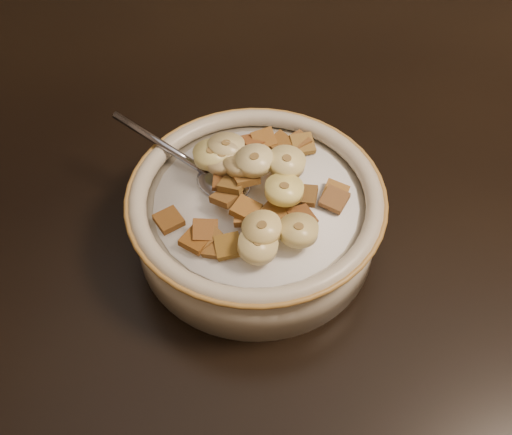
# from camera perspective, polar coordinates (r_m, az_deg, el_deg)

# --- Properties ---
(floor) EXTENTS (4.00, 4.50, 0.10)m
(floor) POSITION_cam_1_polar(r_m,az_deg,el_deg) (1.37, 10.77, -18.41)
(floor) COLOR #422816
(floor) RESTS_ON ground
(table) EXTENTS (1.43, 0.96, 0.04)m
(table) POSITION_cam_1_polar(r_m,az_deg,el_deg) (0.72, 19.83, 5.07)
(table) COLOR black
(table) RESTS_ON floor
(cereal_bowl) EXTENTS (0.21, 0.21, 0.05)m
(cereal_bowl) POSITION_cam_1_polar(r_m,az_deg,el_deg) (0.56, 0.00, -0.32)
(cereal_bowl) COLOR #AEA893
(cereal_bowl) RESTS_ON table
(milk) EXTENTS (0.17, 0.17, 0.00)m
(milk) POSITION_cam_1_polar(r_m,az_deg,el_deg) (0.54, 0.00, 1.36)
(milk) COLOR white
(milk) RESTS_ON cereal_bowl
(spoon) EXTENTS (0.06, 0.06, 0.01)m
(spoon) POSITION_cam_1_polar(r_m,az_deg,el_deg) (0.55, -2.92, 3.11)
(spoon) COLOR gray
(spoon) RESTS_ON cereal_bowl
(cereal_square_0) EXTENTS (0.03, 0.03, 0.01)m
(cereal_square_0) POSITION_cam_1_polar(r_m,az_deg,el_deg) (0.53, -0.97, 3.61)
(cereal_square_0) COLOR olive
(cereal_square_0) RESTS_ON milk
(cereal_square_1) EXTENTS (0.02, 0.02, 0.01)m
(cereal_square_1) POSITION_cam_1_polar(r_m,az_deg,el_deg) (0.51, -4.55, -1.22)
(cereal_square_1) COLOR brown
(cereal_square_1) RESTS_ON milk
(cereal_square_2) EXTENTS (0.03, 0.02, 0.01)m
(cereal_square_2) POSITION_cam_1_polar(r_m,az_deg,el_deg) (0.55, 7.07, 2.22)
(cereal_square_2) COLOR olive
(cereal_square_2) RESTS_ON milk
(cereal_square_3) EXTENTS (0.03, 0.03, 0.01)m
(cereal_square_3) POSITION_cam_1_polar(r_m,az_deg,el_deg) (0.58, -0.30, 6.75)
(cereal_square_3) COLOR brown
(cereal_square_3) RESTS_ON milk
(cereal_square_4) EXTENTS (0.03, 0.03, 0.01)m
(cereal_square_4) POSITION_cam_1_polar(r_m,az_deg,el_deg) (0.55, 2.11, 4.87)
(cereal_square_4) COLOR brown
(cereal_square_4) RESTS_ON milk
(cereal_square_5) EXTENTS (0.03, 0.03, 0.01)m
(cereal_square_5) POSITION_cam_1_polar(r_m,az_deg,el_deg) (0.51, -4.40, -1.62)
(cereal_square_5) COLOR brown
(cereal_square_5) RESTS_ON milk
(cereal_square_6) EXTENTS (0.03, 0.03, 0.01)m
(cereal_square_6) POSITION_cam_1_polar(r_m,az_deg,el_deg) (0.51, 4.04, 0.01)
(cereal_square_6) COLOR brown
(cereal_square_6) RESTS_ON milk
(cereal_square_7) EXTENTS (0.02, 0.02, 0.01)m
(cereal_square_7) POSITION_cam_1_polar(r_m,az_deg,el_deg) (0.53, -2.78, 3.33)
(cereal_square_7) COLOR brown
(cereal_square_7) RESTS_ON milk
(cereal_square_8) EXTENTS (0.02, 0.02, 0.01)m
(cereal_square_8) POSITION_cam_1_polar(r_m,az_deg,el_deg) (0.50, -3.51, -2.56)
(cereal_square_8) COLOR olive
(cereal_square_8) RESTS_ON milk
(cereal_square_9) EXTENTS (0.03, 0.03, 0.01)m
(cereal_square_9) POSITION_cam_1_polar(r_m,az_deg,el_deg) (0.56, -3.10, 5.27)
(cereal_square_9) COLOR #9D6B2F
(cereal_square_9) RESTS_ON milk
(cereal_square_10) EXTENTS (0.03, 0.03, 0.01)m
(cereal_square_10) POSITION_cam_1_polar(r_m,az_deg,el_deg) (0.58, 3.70, 6.70)
(cereal_square_10) COLOR #9C5929
(cereal_square_10) RESTS_ON milk
(cereal_square_11) EXTENTS (0.03, 0.03, 0.01)m
(cereal_square_11) POSITION_cam_1_polar(r_m,az_deg,el_deg) (0.54, 6.98, 1.61)
(cereal_square_11) COLOR brown
(cereal_square_11) RESTS_ON milk
(cereal_square_12) EXTENTS (0.03, 0.03, 0.01)m
(cereal_square_12) POSITION_cam_1_polar(r_m,az_deg,el_deg) (0.58, 4.16, 6.52)
(cereal_square_12) COLOR olive
(cereal_square_12) RESTS_ON milk
(cereal_square_13) EXTENTS (0.03, 0.03, 0.01)m
(cereal_square_13) POSITION_cam_1_polar(r_m,az_deg,el_deg) (0.50, 0.10, -1.35)
(cereal_square_13) COLOR brown
(cereal_square_13) RESTS_ON milk
(cereal_square_14) EXTENTS (0.03, 0.03, 0.01)m
(cereal_square_14) POSITION_cam_1_polar(r_m,az_deg,el_deg) (0.58, 2.19, 6.58)
(cereal_square_14) COLOR brown
(cereal_square_14) RESTS_ON milk
(cereal_square_15) EXTENTS (0.03, 0.03, 0.01)m
(cereal_square_15) POSITION_cam_1_polar(r_m,az_deg,el_deg) (0.51, 1.90, 0.68)
(cereal_square_15) COLOR brown
(cereal_square_15) RESTS_ON milk
(cereal_square_16) EXTENTS (0.03, 0.03, 0.01)m
(cereal_square_16) POSITION_cam_1_polar(r_m,az_deg,el_deg) (0.58, 0.74, 6.92)
(cereal_square_16) COLOR brown
(cereal_square_16) RESTS_ON milk
(cereal_square_17) EXTENTS (0.03, 0.03, 0.01)m
(cereal_square_17) POSITION_cam_1_polar(r_m,az_deg,el_deg) (0.51, -0.90, 0.73)
(cereal_square_17) COLOR brown
(cereal_square_17) RESTS_ON milk
(cereal_square_18) EXTENTS (0.02, 0.02, 0.01)m
(cereal_square_18) POSITION_cam_1_polar(r_m,az_deg,el_deg) (0.53, 4.33, 1.97)
(cereal_square_18) COLOR brown
(cereal_square_18) RESTS_ON milk
(cereal_square_19) EXTENTS (0.03, 0.03, 0.01)m
(cereal_square_19) POSITION_cam_1_polar(r_m,az_deg,el_deg) (0.53, -7.76, -0.22)
(cereal_square_19) COLOR brown
(cereal_square_19) RESTS_ON milk
(cereal_square_20) EXTENTS (0.03, 0.03, 0.01)m
(cereal_square_20) POSITION_cam_1_polar(r_m,az_deg,el_deg) (0.53, -2.05, 3.03)
(cereal_square_20) COLOR brown
(cereal_square_20) RESTS_ON milk
(cereal_square_21) EXTENTS (0.03, 0.03, 0.01)m
(cereal_square_21) POSITION_cam_1_polar(r_m,az_deg,el_deg) (0.52, -2.66, 1.81)
(cereal_square_21) COLOR brown
(cereal_square_21) RESTS_ON milk
(cereal_square_22) EXTENTS (0.03, 0.03, 0.01)m
(cereal_square_22) POSITION_cam_1_polar(r_m,az_deg,el_deg) (0.51, 1.40, -0.39)
(cereal_square_22) COLOR #945931
(cereal_square_22) RESTS_ON milk
(cereal_square_23) EXTENTS (0.03, 0.03, 0.01)m
(cereal_square_23) POSITION_cam_1_polar(r_m,az_deg,el_deg) (0.56, -0.18, 5.37)
(cereal_square_23) COLOR olive
(cereal_square_23) RESTS_ON milk
(cereal_square_24) EXTENTS (0.03, 0.03, 0.01)m
(cereal_square_24) POSITION_cam_1_polar(r_m,az_deg,el_deg) (0.50, -2.48, -2.56)
(cereal_square_24) COLOR brown
(cereal_square_24) RESTS_ON milk
(cereal_square_25) EXTENTS (0.02, 0.02, 0.01)m
(cereal_square_25) POSITION_cam_1_polar(r_m,az_deg,el_deg) (0.51, -0.77, 0.17)
(cereal_square_25) COLOR #9C5D2B
(cereal_square_25) RESTS_ON milk
(cereal_square_26) EXTENTS (0.03, 0.03, 0.01)m
(cereal_square_26) POSITION_cam_1_polar(r_m,az_deg,el_deg) (0.51, -5.39, -2.03)
(cereal_square_26) COLOR brown
(cereal_square_26) RESTS_ON milk
(banana_slice_0) EXTENTS (0.04, 0.04, 0.01)m
(banana_slice_0) POSITION_cam_1_polar(r_m,az_deg,el_deg) (0.50, 3.80, -1.13)
(banana_slice_0) COLOR #CDC06A
(banana_slice_0) RESTS_ON milk
(banana_slice_1) EXTENTS (0.04, 0.04, 0.01)m
(banana_slice_1) POSITION_cam_1_polar(r_m,az_deg,el_deg) (0.51, 2.52, 2.48)
(banana_slice_1) COLOR #FFEF7E
(banana_slice_1) RESTS_ON milk
(banana_slice_2) EXTENTS (0.03, 0.03, 0.01)m
(banana_slice_2) POSITION_cam_1_polar(r_m,az_deg,el_deg) (0.53, 2.74, 4.93)
(banana_slice_2) COLOR #F0D883
(banana_slice_2) RESTS_ON milk
(banana_slice_3) EXTENTS (0.04, 0.04, 0.02)m
(banana_slice_3) POSITION_cam_1_polar(r_m,az_deg,el_deg) (0.53, -1.21, 4.94)
(banana_slice_3) COLOR #E2C17B
(banana_slice_3) RESTS_ON milk
(banana_slice_4) EXTENTS (0.04, 0.04, 0.01)m
(banana_slice_4) POSITION_cam_1_polar(r_m,az_deg,el_deg) (0.53, -0.14, 5.09)
(banana_slice_4) COLOR #FCE2A6
(banana_slice_4) RESTS_ON milk
(banana_slice_5) EXTENTS (0.04, 0.04, 0.01)m
(banana_slice_5) POSITION_cam_1_polar(r_m,az_deg,el_deg) (0.54, -3.98, 5.62)
(banana_slice_5) COLOR #CDC06B
(banana_slice_5) RESTS_ON milk
(banana_slice_6) EXTENTS (0.04, 0.04, 0.01)m
(banana_slice_6) POSITION_cam_1_polar(r_m,az_deg,el_deg) (0.49, 0.53, -1.00)
(banana_slice_6) COLOR #F2D682
(banana_slice_6) RESTS_ON milk
(banana_slice_7) EXTENTS (0.04, 0.04, 0.01)m
(banana_slice_7) POSITION_cam_1_polar(r_m,az_deg,el_deg) (0.54, -3.01, 5.28)
(banana_slice_7) COLOR tan
(banana_slice_7) RESTS_ON milk
(banana_slice_8) EXTENTS (0.04, 0.04, 0.01)m
(banana_slice_8) POSITION_cam_1_polar(r_m,az_deg,el_deg) (0.55, -2.65, 6.29)
(banana_slice_8) COLOR #DCCA83
(banana_slice_8) RESTS_ON milk
(banana_slice_9) EXTENTS (0.04, 0.04, 0.01)m
(banana_slice_9) POSITION_cam_1_polar(r_m,az_deg,el_deg) (0.49, 0.16, -2.49)
(banana_slice_9) COLOR #E6D482
(banana_slice_9) RESTS_ON milk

